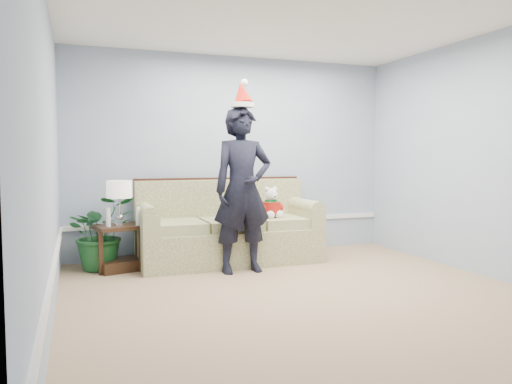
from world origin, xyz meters
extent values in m
cube|color=#9D8665|center=(0.00, 0.00, -0.01)|extent=(4.50, 5.00, 0.02)
cube|color=white|center=(0.00, 0.00, 2.71)|extent=(4.50, 5.00, 0.02)
cube|color=#99ABC3|center=(0.00, 2.51, 1.35)|extent=(4.50, 0.02, 2.70)
cube|color=#99ABC3|center=(-2.26, 0.00, 1.35)|extent=(0.02, 5.00, 2.70)
cube|color=#99ABC3|center=(2.26, 0.00, 1.35)|extent=(0.02, 5.00, 2.70)
cube|color=white|center=(0.00, 2.48, 0.45)|extent=(4.48, 0.03, 0.06)
cube|color=white|center=(-2.23, 0.00, 0.45)|extent=(0.03, 4.98, 0.06)
cube|color=#52602D|center=(-0.24, 1.97, 0.22)|extent=(2.26, 0.97, 0.43)
cube|color=#52602D|center=(-0.94, 1.91, 0.50)|extent=(0.67, 0.78, 0.13)
cube|color=#52602D|center=(-0.24, 1.91, 0.50)|extent=(0.67, 0.78, 0.13)
cube|color=#52602D|center=(0.46, 1.91, 0.50)|extent=(0.67, 0.78, 0.13)
cube|color=#52602D|center=(-0.24, 2.33, 0.73)|extent=(2.26, 0.22, 0.60)
cube|color=black|center=(-0.24, 2.41, 1.03)|extent=(2.26, 0.07, 0.05)
cube|color=#52602D|center=(-1.27, 1.97, 0.56)|extent=(0.20, 0.97, 0.26)
cube|color=#52602D|center=(0.80, 1.97, 0.56)|extent=(0.20, 0.97, 0.26)
cube|color=#382014|center=(-1.58, 1.96, 0.52)|extent=(0.66, 0.60, 0.04)
cube|color=#382014|center=(-1.58, 1.96, 0.06)|extent=(0.59, 0.53, 0.13)
cube|color=#382014|center=(-1.81, 1.78, 0.27)|extent=(0.06, 0.06, 0.54)
cube|color=#382014|center=(-1.36, 1.78, 0.27)|extent=(0.06, 0.06, 0.54)
cube|color=#382014|center=(-1.81, 2.14, 0.27)|extent=(0.06, 0.06, 0.54)
cube|color=#382014|center=(-1.36, 2.14, 0.27)|extent=(0.06, 0.06, 0.54)
cylinder|color=silver|center=(-1.58, 1.93, 0.55)|extent=(0.14, 0.14, 0.03)
sphere|color=silver|center=(-1.58, 1.93, 0.63)|extent=(0.08, 0.08, 0.08)
cylinder|color=silver|center=(-1.58, 1.93, 0.76)|extent=(0.02, 0.02, 0.29)
cylinder|color=silver|center=(-1.58, 1.93, 0.96)|extent=(0.29, 0.29, 0.20)
cylinder|color=silver|center=(-1.71, 1.84, 0.60)|extent=(0.06, 0.06, 0.12)
cylinder|color=white|center=(-1.71, 1.84, 0.71)|extent=(0.05, 0.05, 0.10)
cylinder|color=silver|center=(-1.38, 1.84, 0.60)|extent=(0.06, 0.06, 0.12)
cylinder|color=white|center=(-1.38, 1.84, 0.71)|extent=(0.05, 0.05, 0.10)
imported|color=#195124|center=(-1.78, 2.09, 0.44)|extent=(0.93, 0.85, 0.88)
imported|color=black|center=(-0.24, 1.39, 0.96)|extent=(0.71, 0.48, 1.91)
cylinder|color=white|center=(-0.24, 1.39, 1.93)|extent=(0.33, 0.33, 0.05)
cone|color=red|center=(-0.24, 1.41, 2.06)|extent=(0.29, 0.34, 0.32)
sphere|color=white|center=(-0.24, 1.32, 2.17)|extent=(0.08, 0.08, 0.08)
sphere|color=white|center=(0.30, 1.88, 0.68)|extent=(0.23, 0.23, 0.23)
cylinder|color=red|center=(0.30, 1.88, 0.68)|extent=(0.27, 0.27, 0.17)
cylinder|color=#11662B|center=(0.30, 1.88, 0.77)|extent=(0.18, 0.18, 0.03)
sphere|color=white|center=(0.24, 1.77, 0.60)|extent=(0.11, 0.11, 0.11)
sphere|color=white|center=(0.37, 1.77, 0.60)|extent=(0.11, 0.11, 0.11)
sphere|color=white|center=(0.30, 1.87, 0.85)|extent=(0.17, 0.17, 0.17)
sphere|color=black|center=(0.30, 1.77, 0.84)|extent=(0.02, 0.02, 0.02)
sphere|color=white|center=(0.25, 1.88, 0.92)|extent=(0.06, 0.06, 0.06)
sphere|color=white|center=(0.36, 1.88, 0.92)|extent=(0.06, 0.06, 0.06)
camera|label=1|loc=(-2.05, -4.06, 1.34)|focal=35.00mm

